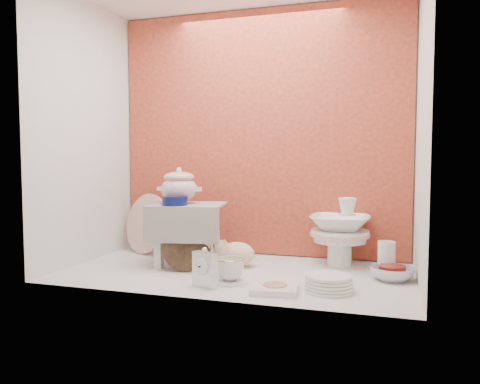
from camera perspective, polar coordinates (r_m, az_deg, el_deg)
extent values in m
plane|color=silver|center=(2.51, -0.58, -9.64)|extent=(1.80, 1.80, 0.00)
cube|color=#B9522E|center=(2.92, 2.46, 7.11)|extent=(1.80, 0.06, 1.50)
cube|color=silver|center=(2.85, -18.20, 6.99)|extent=(0.06, 1.00, 1.50)
cube|color=silver|center=(2.33, 21.19, 7.64)|extent=(0.06, 1.00, 1.50)
cylinder|color=#091247|center=(2.57, -7.88, -1.05)|extent=(0.15, 0.15, 0.05)
imported|color=white|center=(3.00, -7.78, -5.22)|extent=(0.28, 0.28, 0.23)
cube|color=silver|center=(2.21, -4.28, -9.08)|extent=(0.13, 0.09, 0.18)
ellipsoid|color=beige|center=(2.61, -0.30, -7.45)|extent=(0.27, 0.20, 0.15)
cylinder|color=white|center=(2.30, -1.22, -10.73)|extent=(0.23, 0.23, 0.01)
imported|color=white|center=(2.29, -1.22, -9.27)|extent=(0.14, 0.14, 0.11)
cube|color=white|center=(2.16, 4.21, -11.53)|extent=(0.23, 0.23, 0.03)
cylinder|color=white|center=(2.18, 10.68, -10.76)|extent=(0.27, 0.27, 0.07)
imported|color=silver|center=(2.45, 17.90, -9.35)|extent=(0.27, 0.27, 0.07)
cylinder|color=silver|center=(2.53, 17.27, -7.67)|extent=(0.09, 0.09, 0.17)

